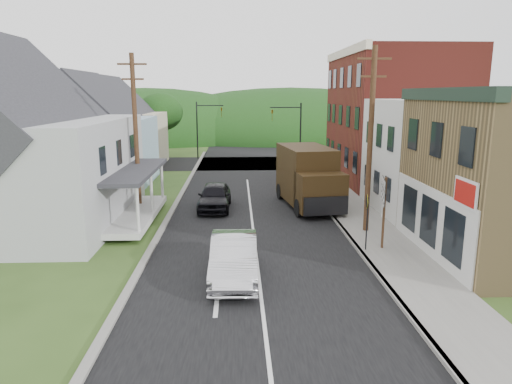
{
  "coord_description": "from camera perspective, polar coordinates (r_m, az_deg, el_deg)",
  "views": [
    {
      "loc": [
        -0.76,
        -18.12,
        6.82
      ],
      "look_at": [
        0.11,
        3.22,
        2.2
      ],
      "focal_mm": 32.0,
      "sensor_mm": 36.0,
      "label": 1
    }
  ],
  "objects": [
    {
      "name": "road",
      "position": [
        28.94,
        -0.76,
        -1.42
      ],
      "size": [
        9.0,
        90.0,
        0.02
      ],
      "primitive_type": "cube",
      "color": "black",
      "rests_on": "ground"
    },
    {
      "name": "silver_sedan",
      "position": [
        17.26,
        -2.77,
        -8.22
      ],
      "size": [
        1.75,
        4.89,
        1.6
      ],
      "primitive_type": "imported",
      "rotation": [
        0.0,
        0.0,
        -0.01
      ],
      "color": "silver",
      "rests_on": "ground"
    },
    {
      "name": "warning_sign",
      "position": [
        20.18,
        13.69,
        -2.71
      ],
      "size": [
        0.15,
        0.69,
        2.5
      ],
      "rotation": [
        0.0,
        0.0,
        -0.15
      ],
      "color": "black",
      "rests_on": "sidewalk_right"
    },
    {
      "name": "curb_right",
      "position": [
        27.49,
        8.88,
        -2.14
      ],
      "size": [
        0.2,
        55.0,
        0.15
      ],
      "primitive_type": "cube",
      "color": "slate",
      "rests_on": "ground"
    },
    {
      "name": "house_gray",
      "position": [
        26.73,
        -27.31,
        5.3
      ],
      "size": [
        10.2,
        12.24,
        8.35
      ],
      "color": "#ADB0B3",
      "rests_on": "ground"
    },
    {
      "name": "traffic_signal_left",
      "position": [
        48.84,
        -6.56,
        8.54
      ],
      "size": [
        2.87,
        0.2,
        6.0
      ],
      "color": "black",
      "rests_on": "ground"
    },
    {
      "name": "cross_road",
      "position": [
        45.64,
        -1.36,
        3.61
      ],
      "size": [
        60.0,
        9.0,
        0.02
      ],
      "primitive_type": "cube",
      "color": "black",
      "rests_on": "ground"
    },
    {
      "name": "forested_ridge",
      "position": [
        73.44,
        -1.75,
        6.88
      ],
      "size": [
        90.0,
        30.0,
        16.0
      ],
      "primitive_type": "ellipsoid",
      "color": "black",
      "rests_on": "ground"
    },
    {
      "name": "storefront_white",
      "position": [
        28.54,
        22.75,
        4.07
      ],
      "size": [
        8.0,
        7.0,
        6.5
      ],
      "primitive_type": "cube",
      "color": "silver",
      "rests_on": "ground"
    },
    {
      "name": "storefront_red",
      "position": [
        37.18,
        16.81,
        8.89
      ],
      "size": [
        8.0,
        12.0,
        10.0
      ],
      "primitive_type": "cube",
      "color": "maroon",
      "rests_on": "ground"
    },
    {
      "name": "dark_sedan",
      "position": [
        27.44,
        -5.19,
        -0.56
      ],
      "size": [
        1.98,
        4.63,
        1.56
      ],
      "primitive_type": "imported",
      "rotation": [
        0.0,
        0.0,
        -0.03
      ],
      "color": "black",
      "rests_on": "ground"
    },
    {
      "name": "tree_left_c",
      "position": [
        42.26,
        -28.33,
        9.58
      ],
      "size": [
        5.8,
        5.8,
        8.41
      ],
      "color": "#382616",
      "rests_on": "ground"
    },
    {
      "name": "ground",
      "position": [
        19.37,
        0.07,
        -8.41
      ],
      "size": [
        120.0,
        120.0,
        0.0
      ],
      "primitive_type": "plane",
      "color": "#2D4719",
      "rests_on": "ground"
    },
    {
      "name": "traffic_signal_right",
      "position": [
        42.04,
        4.63,
        7.99
      ],
      "size": [
        2.87,
        0.2,
        6.0
      ],
      "color": "black",
      "rests_on": "ground"
    },
    {
      "name": "route_sign_cluster",
      "position": [
        20.51,
        15.64,
        -1.28
      ],
      "size": [
        0.49,
        1.77,
        3.16
      ],
      "rotation": [
        0.0,
        0.0,
        -0.24
      ],
      "color": "#472D19",
      "rests_on": "sidewalk_right"
    },
    {
      "name": "utility_pole_right",
      "position": [
        22.64,
        14.09,
        6.36
      ],
      "size": [
        1.6,
        0.26,
        9.0
      ],
      "color": "#472D19",
      "rests_on": "ground"
    },
    {
      "name": "house_cream",
      "position": [
        45.51,
        -16.13,
        7.8
      ],
      "size": [
        7.14,
        8.16,
        7.28
      ],
      "color": "beige",
      "rests_on": "ground"
    },
    {
      "name": "utility_pole_left",
      "position": [
        26.83,
        -14.8,
        7.18
      ],
      "size": [
        1.6,
        0.26,
        9.0
      ],
      "color": "#472D19",
      "rests_on": "ground"
    },
    {
      "name": "delivery_van",
      "position": [
        27.89,
        6.58,
        1.85
      ],
      "size": [
        3.48,
        6.81,
        3.64
      ],
      "rotation": [
        0.0,
        0.0,
        0.14
      ],
      "color": "black",
      "rests_on": "ground"
    },
    {
      "name": "house_blue",
      "position": [
        36.71,
        -18.65,
        6.69
      ],
      "size": [
        7.14,
        8.16,
        7.28
      ],
      "color": "#84A4B4",
      "rests_on": "ground"
    },
    {
      "name": "tree_left_d",
      "position": [
        50.83,
        -11.84,
        9.77
      ],
      "size": [
        4.8,
        4.8,
        6.94
      ],
      "color": "#382616",
      "rests_on": "ground"
    },
    {
      "name": "curb_left",
      "position": [
        27.26,
        -10.47,
        -2.36
      ],
      "size": [
        0.3,
        55.0,
        0.12
      ],
      "primitive_type": "cube",
      "color": "slate",
      "rests_on": "ground"
    },
    {
      "name": "sidewalk_right",
      "position": [
        27.78,
        11.62,
        -2.1
      ],
      "size": [
        2.8,
        55.0,
        0.15
      ],
      "primitive_type": "cube",
      "color": "slate",
      "rests_on": "ground"
    }
  ]
}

